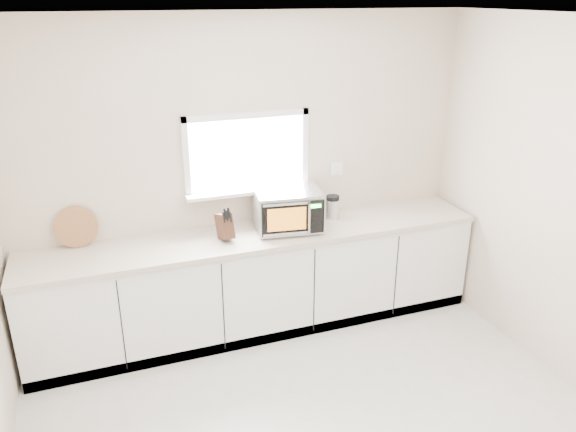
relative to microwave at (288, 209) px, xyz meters
name	(u,v)px	position (x,y,z in m)	size (l,w,h in m)	color
back_wall	(247,173)	(-0.27, 0.30, 0.26)	(4.00, 0.17, 2.70)	beige
cabinets	(259,283)	(-0.27, 0.01, -0.66)	(3.92, 0.60, 0.88)	white
countertop	(259,236)	(-0.27, 0.00, -0.20)	(3.92, 0.64, 0.04)	beige
microwave	(288,209)	(0.00, 0.00, 0.00)	(0.60, 0.51, 0.35)	black
knife_block	(225,226)	(-0.56, -0.03, -0.06)	(0.14, 0.22, 0.29)	#402317
cutting_board	(76,227)	(-1.71, 0.25, -0.02)	(0.34, 0.34, 0.02)	olive
coffee_grinder	(333,207)	(0.47, 0.11, -0.08)	(0.14, 0.14, 0.21)	#B7BABF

